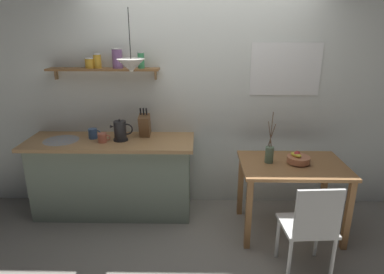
# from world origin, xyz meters

# --- Properties ---
(ground_plane) EXTENTS (14.00, 14.00, 0.00)m
(ground_plane) POSITION_xyz_m (0.00, 0.00, 0.00)
(ground_plane) COLOR gray
(back_wall) EXTENTS (6.80, 0.11, 2.70)m
(back_wall) POSITION_xyz_m (0.20, 0.65, 1.35)
(back_wall) COLOR silver
(back_wall) RESTS_ON ground_plane
(kitchen_counter) EXTENTS (1.83, 0.63, 0.89)m
(kitchen_counter) POSITION_xyz_m (-1.00, 0.32, 0.45)
(kitchen_counter) COLOR gray
(kitchen_counter) RESTS_ON ground_plane
(wall_shelf) EXTENTS (1.21, 0.20, 0.34)m
(wall_shelf) POSITION_xyz_m (-1.01, 0.49, 1.68)
(wall_shelf) COLOR brown
(dining_table) EXTENTS (1.04, 0.73, 0.76)m
(dining_table) POSITION_xyz_m (0.92, -0.02, 0.64)
(dining_table) COLOR #9E6B3D
(dining_table) RESTS_ON ground_plane
(dining_chair_near) EXTENTS (0.46, 0.42, 0.88)m
(dining_chair_near) POSITION_xyz_m (0.91, -0.69, 0.50)
(dining_chair_near) COLOR silver
(dining_chair_near) RESTS_ON ground_plane
(fruit_bowl) EXTENTS (0.23, 0.23, 0.13)m
(fruit_bowl) POSITION_xyz_m (0.97, -0.01, 0.82)
(fruit_bowl) COLOR #BC704C
(fruit_bowl) RESTS_ON dining_table
(twig_vase) EXTENTS (0.08, 0.08, 0.53)m
(twig_vase) POSITION_xyz_m (0.68, 0.01, 0.86)
(twig_vase) COLOR #567056
(twig_vase) RESTS_ON dining_table
(electric_kettle) EXTENTS (0.24, 0.16, 0.24)m
(electric_kettle) POSITION_xyz_m (-0.87, 0.29, 1.00)
(electric_kettle) COLOR black
(electric_kettle) RESTS_ON kitchen_counter
(knife_block) EXTENTS (0.12, 0.19, 0.34)m
(knife_block) POSITION_xyz_m (-0.63, 0.43, 1.03)
(knife_block) COLOR brown
(knife_block) RESTS_ON kitchen_counter
(coffee_mug_by_sink) EXTENTS (0.14, 0.09, 0.11)m
(coffee_mug_by_sink) POSITION_xyz_m (-1.19, 0.35, 0.95)
(coffee_mug_by_sink) COLOR #3D5B89
(coffee_mug_by_sink) RESTS_ON kitchen_counter
(coffee_mug_spare) EXTENTS (0.14, 0.09, 0.10)m
(coffee_mug_spare) POSITION_xyz_m (-1.06, 0.23, 0.94)
(coffee_mug_spare) COLOR #C6664C
(coffee_mug_spare) RESTS_ON kitchen_counter
(pendant_lamp) EXTENTS (0.28, 0.28, 0.59)m
(pendant_lamp) POSITION_xyz_m (-0.69, 0.16, 1.71)
(pendant_lamp) COLOR black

